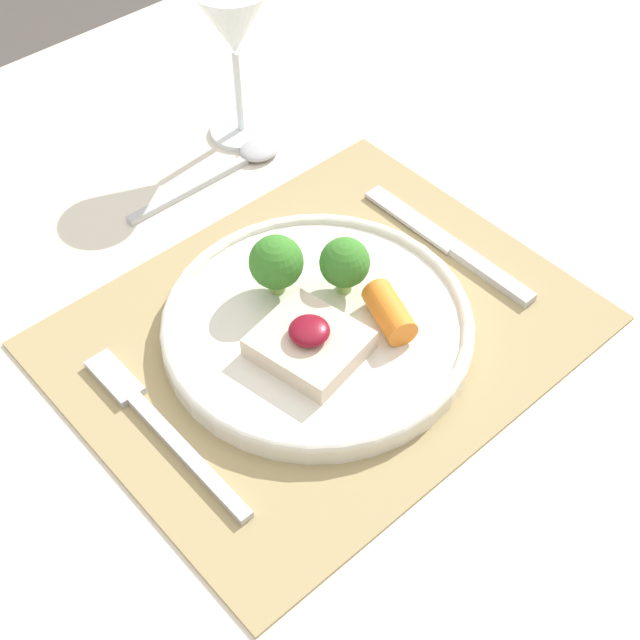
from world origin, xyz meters
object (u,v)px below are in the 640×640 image
(knife, at_px, (458,251))
(spoon, at_px, (239,161))
(dinner_plate, at_px, (319,322))
(fork, at_px, (155,420))
(wine_glass_near, at_px, (233,29))

(knife, height_order, spoon, spoon)
(dinner_plate, xyz_separation_m, knife, (0.17, -0.01, -0.01))
(fork, xyz_separation_m, spoon, (0.26, 0.22, -0.00))
(fork, relative_size, spoon, 1.09)
(fork, distance_m, spoon, 0.34)
(knife, distance_m, spoon, 0.26)
(dinner_plate, height_order, wine_glass_near, wine_glass_near)
(dinner_plate, distance_m, knife, 0.17)
(knife, height_order, wine_glass_near, wine_glass_near)
(fork, bearing_deg, knife, -5.86)
(spoon, bearing_deg, dinner_plate, -109.51)
(knife, bearing_deg, spoon, 105.20)
(wine_glass_near, bearing_deg, spoon, -131.47)
(knife, xyz_separation_m, spoon, (-0.07, 0.25, -0.00))
(fork, relative_size, wine_glass_near, 1.22)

